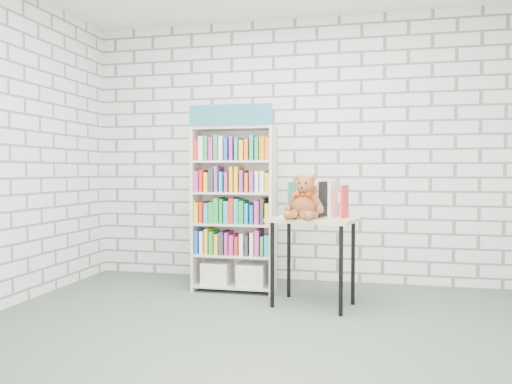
# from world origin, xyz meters

# --- Properties ---
(ground) EXTENTS (4.50, 4.50, 0.00)m
(ground) POSITION_xyz_m (0.00, 0.00, 0.00)
(ground) COLOR #445145
(ground) RESTS_ON ground
(room_shell) EXTENTS (4.52, 4.02, 2.81)m
(room_shell) POSITION_xyz_m (0.00, 0.00, 1.78)
(room_shell) COLOR silver
(room_shell) RESTS_ON ground
(bookshelf) EXTENTS (0.80, 0.31, 1.80)m
(bookshelf) POSITION_xyz_m (-0.50, 1.36, 0.82)
(bookshelf) COLOR beige
(bookshelf) RESTS_ON ground
(display_table) EXTENTS (0.81, 0.64, 0.77)m
(display_table) POSITION_xyz_m (0.31, 0.98, 0.66)
(display_table) COLOR #D4AD7F
(display_table) RESTS_ON ground
(table_books) EXTENTS (0.54, 0.33, 0.30)m
(table_books) POSITION_xyz_m (0.34, 1.09, 0.92)
(table_books) COLOR teal
(table_books) RESTS_ON display_table
(teddy_bear) EXTENTS (0.34, 0.33, 0.38)m
(teddy_bear) POSITION_xyz_m (0.25, 0.88, 0.92)
(teddy_bear) COLOR brown
(teddy_bear) RESTS_ON display_table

